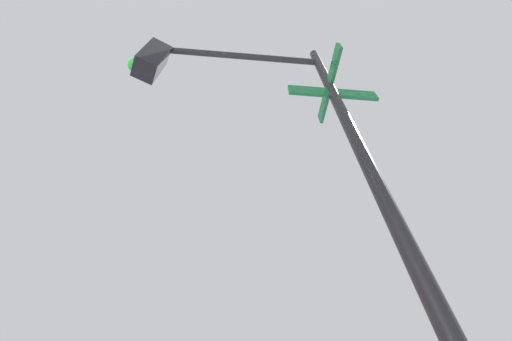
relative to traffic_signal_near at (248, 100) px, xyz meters
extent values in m
cylinder|color=black|center=(-0.42, -0.95, -1.28)|extent=(0.12, 0.12, 6.26)
cylinder|color=black|center=(0.06, 0.13, 1.45)|extent=(1.03, 2.20, 0.09)
cube|color=black|center=(0.53, 1.21, 1.00)|extent=(0.28, 0.28, 0.80)
sphere|color=red|center=(0.59, 1.35, 1.25)|extent=(0.18, 0.18, 0.18)
sphere|color=orange|center=(0.59, 1.35, 1.00)|extent=(0.18, 0.18, 0.18)
sphere|color=green|center=(0.59, 1.35, 0.75)|extent=(0.18, 0.18, 0.18)
cube|color=#0F5128|center=(-0.42, -0.95, 0.36)|extent=(0.48, 1.02, 0.20)
cube|color=#0F5128|center=(-0.42, -0.95, 0.58)|extent=(0.93, 0.44, 0.20)
camera|label=1|loc=(-1.28, 0.58, -2.87)|focal=19.56mm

